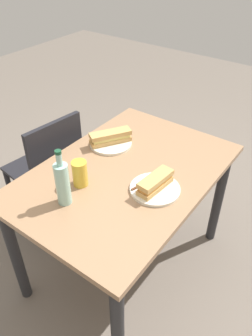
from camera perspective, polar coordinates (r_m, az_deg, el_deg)
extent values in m
plane|color=#6B6056|center=(2.25, 0.00, -15.87)|extent=(8.00, 8.00, 0.00)
cube|color=#997251|center=(1.72, 0.00, -0.93)|extent=(1.18, 0.81, 0.03)
cylinder|color=#262628|center=(1.61, -1.45, -26.07)|extent=(0.06, 0.06, 0.72)
cylinder|color=#262628|center=(2.21, 15.54, -5.04)|extent=(0.06, 0.06, 0.72)
cylinder|color=#262628|center=(1.92, -18.45, -13.87)|extent=(0.06, 0.06, 0.72)
cylinder|color=#262628|center=(2.45, 0.85, 1.21)|extent=(0.06, 0.06, 0.72)
cube|color=black|center=(2.27, -14.02, 0.03)|extent=(0.44, 0.44, 0.02)
cube|color=black|center=(2.02, -11.85, 2.64)|extent=(0.38, 0.07, 0.40)
cylinder|color=black|center=(2.61, -12.38, -0.77)|extent=(0.04, 0.04, 0.46)
cylinder|color=black|center=(2.48, -18.97, -4.48)|extent=(0.04, 0.04, 0.46)
cylinder|color=black|center=(2.38, -7.16, -4.40)|extent=(0.04, 0.04, 0.46)
cylinder|color=black|center=(2.24, -14.15, -8.78)|extent=(0.04, 0.04, 0.46)
cylinder|color=silver|center=(1.91, -2.64, 4.27)|extent=(0.24, 0.24, 0.01)
cube|color=tan|center=(1.90, -2.66, 4.77)|extent=(0.24, 0.18, 0.02)
cube|color=#DBC66B|center=(1.89, -2.68, 5.32)|extent=(0.22, 0.17, 0.02)
cube|color=tan|center=(1.88, -2.70, 5.88)|extent=(0.24, 0.18, 0.02)
cube|color=silver|center=(1.96, -2.07, 5.53)|extent=(0.09, 0.06, 0.00)
cube|color=#59331E|center=(1.94, -4.59, 5.06)|extent=(0.07, 0.05, 0.01)
cylinder|color=silver|center=(1.59, 4.98, -3.61)|extent=(0.24, 0.24, 0.01)
cube|color=tan|center=(1.58, 5.02, -3.06)|extent=(0.21, 0.09, 0.02)
cube|color=#CC8438|center=(1.57, 5.06, -2.46)|extent=(0.19, 0.08, 0.02)
cube|color=tan|center=(1.55, 5.10, -1.85)|extent=(0.21, 0.09, 0.02)
cube|color=silver|center=(1.63, 4.53, -1.97)|extent=(0.10, 0.04, 0.00)
cube|color=#59331E|center=(1.59, 2.11, -3.18)|extent=(0.08, 0.03, 0.01)
cylinder|color=#99C6B7|center=(1.49, -10.78, -2.75)|extent=(0.06, 0.06, 0.21)
cylinder|color=#99C6B7|center=(1.41, -11.39, 1.43)|extent=(0.03, 0.03, 0.06)
cylinder|color=#19472D|center=(1.39, -11.58, 2.69)|extent=(0.03, 0.03, 0.02)
cylinder|color=gold|center=(1.60, -7.91, -0.92)|extent=(0.07, 0.07, 0.13)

